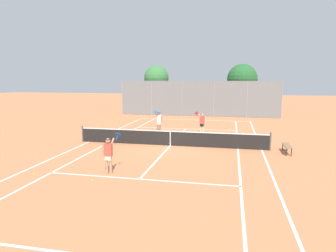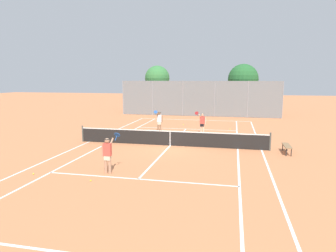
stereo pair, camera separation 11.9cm
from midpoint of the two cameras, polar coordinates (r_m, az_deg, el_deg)
ground_plane at (r=18.76m, az=0.58°, el=-3.78°), size 120.00×120.00×0.00m
court_line_markings at (r=18.76m, az=0.58°, el=-3.77°), size 11.10×23.90×0.01m
tennis_net at (r=18.65m, az=0.59°, el=-2.25°), size 12.00×0.10×1.07m
player_near_side at (r=13.44m, az=-11.17°, el=-5.10°), size 0.66×0.74×1.77m
player_far_left at (r=23.18m, az=-1.54°, el=1.04°), size 0.54×0.83×1.77m
player_far_right at (r=22.42m, az=6.69°, el=0.70°), size 0.80×0.71×1.77m
loose_tennis_ball_0 at (r=25.15m, az=11.87°, el=-0.58°), size 0.07×0.07×0.07m
loose_tennis_ball_1 at (r=14.53m, az=-24.04°, el=-8.32°), size 0.07×0.07×0.07m
loose_tennis_ball_2 at (r=12.86m, az=-14.24°, el=-10.03°), size 0.07×0.07×0.07m
loose_tennis_ball_3 at (r=27.03m, az=3.12°, el=0.27°), size 0.07×0.07×0.07m
loose_tennis_ball_4 at (r=22.68m, az=-10.67°, el=-1.59°), size 0.07×0.07×0.07m
courtside_bench at (r=18.12m, az=21.90°, el=-3.58°), size 0.36×1.50×0.47m
back_fence at (r=33.18m, az=5.91°, el=5.21°), size 17.62×0.08×3.90m
tree_behind_left at (r=36.04m, az=-1.94°, el=8.95°), size 2.91×2.91×5.64m
tree_behind_right at (r=36.20m, az=14.29°, el=8.46°), size 3.47×3.47×5.80m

